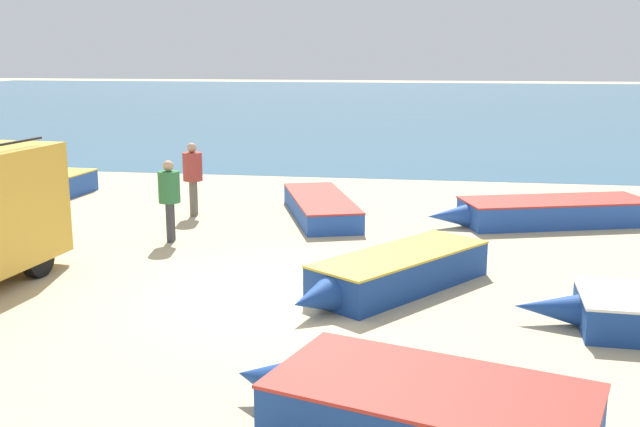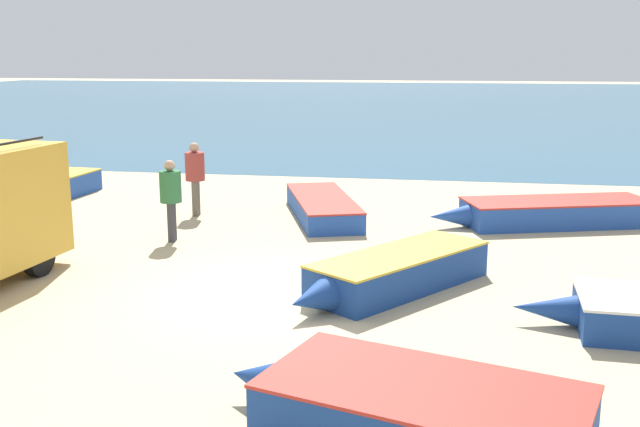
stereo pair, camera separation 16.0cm
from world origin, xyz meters
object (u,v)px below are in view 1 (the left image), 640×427
at_px(fishing_rowboat_3, 394,272).
at_px(fishing_rowboat_5, 419,411).
at_px(fishing_rowboat_2, 30,192).
at_px(fishing_rowboat_1, 319,206).
at_px(fisherman_1, 169,193).
at_px(fishing_rowboat_4, 548,212).
at_px(fisherman_0, 193,172).

xyz_separation_m(fishing_rowboat_3, fishing_rowboat_5, (0.58, -5.01, 0.01)).
distance_m(fishing_rowboat_2, fishing_rowboat_3, 11.67).
xyz_separation_m(fishing_rowboat_1, fishing_rowboat_3, (2.22, -5.67, 0.06)).
bearing_deg(fisherman_1, fishing_rowboat_5, -64.39).
relative_size(fishing_rowboat_4, fishing_rowboat_5, 1.29).
distance_m(fishing_rowboat_2, fisherman_1, 6.14).
distance_m(fishing_rowboat_3, fishing_rowboat_4, 6.49).
height_order(fisherman_0, fisherman_1, fisherman_0).
bearing_deg(fishing_rowboat_2, fishing_rowboat_1, 91.90).
distance_m(fishing_rowboat_1, fisherman_1, 4.17).
bearing_deg(fisherman_0, fisherman_1, 90.73).
relative_size(fishing_rowboat_2, fishing_rowboat_5, 1.29).
xyz_separation_m(fishing_rowboat_2, fishing_rowboat_3, (10.08, -5.89, 0.00)).
distance_m(fishing_rowboat_1, fishing_rowboat_5, 11.04).
bearing_deg(fishing_rowboat_3, fisherman_0, -98.48).
relative_size(fishing_rowboat_5, fisherman_0, 2.28).
relative_size(fishing_rowboat_5, fisherman_1, 2.36).
bearing_deg(fisherman_1, fishing_rowboat_1, 38.01).
height_order(fishing_rowboat_5, fisherman_0, fisherman_0).
bearing_deg(fishing_rowboat_1, fishing_rowboat_2, 69.47).
distance_m(fishing_rowboat_1, fishing_rowboat_4, 5.46).
bearing_deg(fisherman_0, fishing_rowboat_5, 112.86).
xyz_separation_m(fishing_rowboat_1, fisherman_0, (-3.08, -0.49, 0.83)).
bearing_deg(fishing_rowboat_3, fishing_rowboat_2, -84.38).
relative_size(fishing_rowboat_2, fisherman_0, 2.94).
bearing_deg(fisherman_1, fishing_rowboat_2, 137.16).
distance_m(fishing_rowboat_5, fisherman_1, 9.44).
xyz_separation_m(fishing_rowboat_4, fisherman_1, (-8.18, -3.01, 0.75)).
height_order(fishing_rowboat_3, fishing_rowboat_4, fishing_rowboat_3).
bearing_deg(fishing_rowboat_5, fisherman_1, -37.03).
bearing_deg(fisherman_0, fishing_rowboat_1, -178.06).
bearing_deg(fishing_rowboat_1, fishing_rowboat_5, 175.73).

